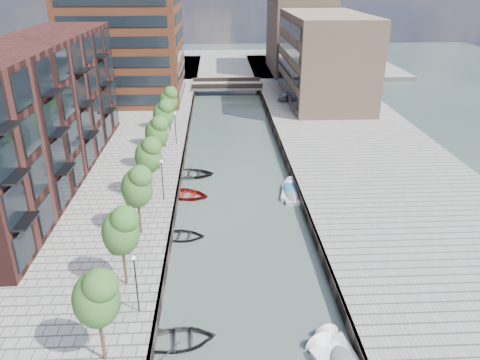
{
  "coord_description": "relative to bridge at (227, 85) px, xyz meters",
  "views": [
    {
      "loc": [
        -1.95,
        -16.26,
        20.76
      ],
      "look_at": [
        0.0,
        22.75,
        3.5
      ],
      "focal_mm": 35.0,
      "sensor_mm": 36.0,
      "label": 1
    }
  ],
  "objects": [
    {
      "name": "motorboat_4",
      "position": [
        5.41,
        -45.43,
        -1.21
      ],
      "size": [
        1.69,
        4.52,
        1.49
      ],
      "color": "#B5B4B2",
      "rests_on": "ground"
    },
    {
      "name": "bridge",
      "position": [
        0.0,
        0.0,
        0.0
      ],
      "size": [
        13.0,
        6.0,
        1.3
      ],
      "color": "gray",
      "rests_on": "ground"
    },
    {
      "name": "sloop_2",
      "position": [
        -5.4,
        -45.29,
        -1.39
      ],
      "size": [
        5.84,
        4.9,
        1.04
      ],
      "primitive_type": "imported",
      "rotation": [
        0.0,
        0.0,
        1.27
      ],
      "color": "maroon",
      "rests_on": "ground"
    },
    {
      "name": "car",
      "position": [
        9.58,
        -9.86,
        0.29
      ],
      "size": [
        3.0,
        4.32,
        1.37
      ],
      "primitive_type": "imported",
      "rotation": [
        0.0,
        0.0,
        -0.38
      ],
      "color": "gray",
      "rests_on": "quay_right"
    },
    {
      "name": "tree_0",
      "position": [
        -8.5,
        -68.0,
        3.92
      ],
      "size": [
        2.5,
        2.5,
        5.95
      ],
      "color": "#382619",
      "rests_on": "quay_left"
    },
    {
      "name": "sloop_1",
      "position": [
        -5.22,
        -53.39,
        -1.39
      ],
      "size": [
        4.27,
        3.24,
        0.83
      ],
      "primitive_type": "imported",
      "rotation": [
        0.0,
        0.0,
        1.48
      ],
      "color": "black",
      "rests_on": "ground"
    },
    {
      "name": "quay_right",
      "position": [
        16.0,
        -32.0,
        -0.89
      ],
      "size": [
        20.0,
        140.0,
        1.0
      ],
      "primitive_type": "cube",
      "color": "gray",
      "rests_on": "ground"
    },
    {
      "name": "lamp_0",
      "position": [
        -7.2,
        -64.0,
        2.12
      ],
      "size": [
        0.24,
        0.24,
        4.12
      ],
      "color": "black",
      "rests_on": "quay_left"
    },
    {
      "name": "tower",
      "position": [
        -17.0,
        -7.0,
        14.61
      ],
      "size": [
        18.0,
        18.0,
        30.0
      ],
      "primitive_type": "cube",
      "color": "brown",
      "rests_on": "quay_left"
    },
    {
      "name": "tree_3",
      "position": [
        -8.5,
        -47.0,
        3.92
      ],
      "size": [
        2.5,
        2.5,
        5.95
      ],
      "color": "#382619",
      "rests_on": "quay_left"
    },
    {
      "name": "motorboat_2",
      "position": [
        4.97,
        -67.63,
        -1.29
      ],
      "size": [
        2.58,
        5.14,
        1.64
      ],
      "color": "#B2B3B1",
      "rests_on": "ground"
    },
    {
      "name": "tree_4",
      "position": [
        -8.5,
        -40.0,
        3.92
      ],
      "size": [
        2.5,
        2.5,
        5.95
      ],
      "color": "#382619",
      "rests_on": "quay_left"
    },
    {
      "name": "lamp_1",
      "position": [
        -7.2,
        -48.0,
        2.12
      ],
      "size": [
        0.24,
        0.24,
        4.12
      ],
      "color": "black",
      "rests_on": "quay_left"
    },
    {
      "name": "tan_block_far",
      "position": [
        16.0,
        16.0,
        7.61
      ],
      "size": [
        12.0,
        20.0,
        16.0
      ],
      "primitive_type": "cube",
      "color": "#9C7A5F",
      "rests_on": "quay_right"
    },
    {
      "name": "tree_5",
      "position": [
        -8.5,
        -33.0,
        3.92
      ],
      "size": [
        2.5,
        2.5,
        5.95
      ],
      "color": "#382619",
      "rests_on": "quay_left"
    },
    {
      "name": "lamp_2",
      "position": [
        -7.2,
        -32.0,
        2.12
      ],
      "size": [
        0.24,
        0.24,
        4.12
      ],
      "color": "black",
      "rests_on": "quay_left"
    },
    {
      "name": "water",
      "position": [
        0.0,
        -32.0,
        -1.39
      ],
      "size": [
        300.0,
        300.0,
        0.0
      ],
      "primitive_type": "plane",
      "color": "#38473F",
      "rests_on": "ground"
    },
    {
      "name": "tan_block_near",
      "position": [
        16.0,
        -10.0,
        6.61
      ],
      "size": [
        12.0,
        25.0,
        14.0
      ],
      "primitive_type": "cube",
      "color": "#9C7A5F",
      "rests_on": "quay_right"
    },
    {
      "name": "quay_wall_right",
      "position": [
        6.1,
        -32.0,
        -0.89
      ],
      "size": [
        0.25,
        140.0,
        1.0
      ],
      "primitive_type": "cube",
      "color": "#332823",
      "rests_on": "ground"
    },
    {
      "name": "tree_1",
      "position": [
        -8.5,
        -61.0,
        3.92
      ],
      "size": [
        2.5,
        2.5,
        5.95
      ],
      "color": "#382619",
      "rests_on": "quay_left"
    },
    {
      "name": "sloop_0",
      "position": [
        -4.55,
        -65.92,
        -1.39
      ],
      "size": [
        4.92,
        3.76,
        0.95
      ],
      "primitive_type": "imported",
      "rotation": [
        0.0,
        0.0,
        1.68
      ],
      "color": "#242527",
      "rests_on": "ground"
    },
    {
      "name": "motorboat_3",
      "position": [
        5.48,
        -44.58,
        -1.2
      ],
      "size": [
        2.49,
        4.84,
        1.54
      ],
      "color": "silver",
      "rests_on": "ground"
    },
    {
      "name": "tree_6",
      "position": [
        -8.5,
        -26.0,
        3.92
      ],
      "size": [
        2.5,
        2.5,
        5.95
      ],
      "color": "#382619",
      "rests_on": "quay_left"
    },
    {
      "name": "tree_2",
      "position": [
        -8.5,
        -54.0,
        3.92
      ],
      "size": [
        2.5,
        2.5,
        5.95
      ],
      "color": "#382619",
      "rests_on": "quay_left"
    },
    {
      "name": "quay_wall_left",
      "position": [
        -6.1,
        -32.0,
        -0.89
      ],
      "size": [
        0.25,
        140.0,
        1.0
      ],
      "primitive_type": "cube",
      "color": "#332823",
      "rests_on": "ground"
    },
    {
      "name": "sloop_3",
      "position": [
        -5.4,
        -40.18,
        -1.39
      ],
      "size": [
        4.46,
        3.41,
        0.86
      ],
      "primitive_type": "imported",
      "rotation": [
        0.0,
        0.0,
        1.46
      ],
      "color": "#AEAFAD",
      "rests_on": "ground"
    },
    {
      "name": "sloop_4",
      "position": [
        -4.98,
        -39.97,
        -1.39
      ],
      "size": [
        5.23,
        3.87,
        1.05
      ],
      "primitive_type": "imported",
      "rotation": [
        0.0,
        0.0,
        1.52
      ],
      "color": "black",
      "rests_on": "ground"
    },
    {
      "name": "far_closure",
      "position": [
        0.0,
        28.0,
        -0.89
      ],
      "size": [
        80.0,
        40.0,
        1.0
      ],
      "primitive_type": "cube",
      "color": "gray",
      "rests_on": "ground"
    },
    {
      "name": "apartment_block",
      "position": [
        -20.0,
        -42.0,
        6.61
      ],
      "size": [
        8.0,
        38.0,
        14.0
      ],
      "primitive_type": "cube",
      "color": "black",
      "rests_on": "quay_left"
    }
  ]
}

